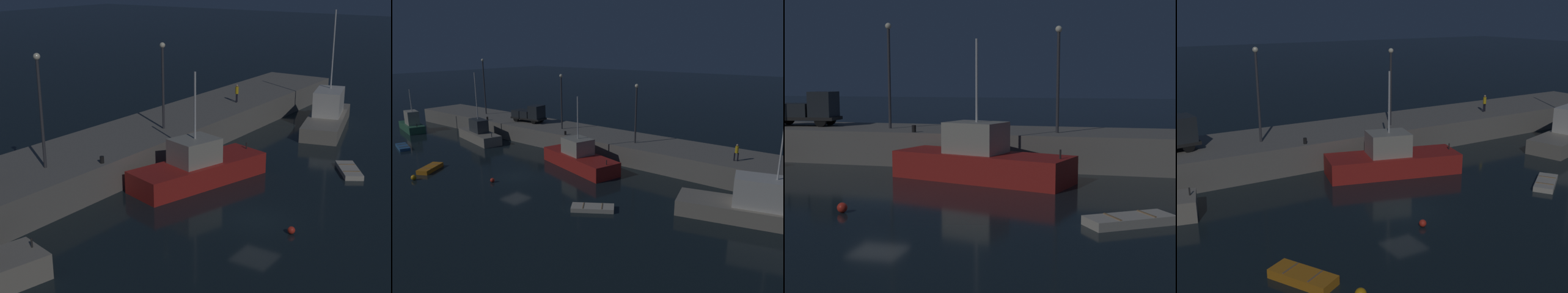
% 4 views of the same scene
% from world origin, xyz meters
% --- Properties ---
extents(ground_plane, '(320.00, 320.00, 0.00)m').
position_xyz_m(ground_plane, '(0.00, 0.00, 0.00)').
color(ground_plane, black).
extents(pier_quay, '(71.54, 7.48, 2.29)m').
position_xyz_m(pier_quay, '(0.00, 13.77, 1.14)').
color(pier_quay, gray).
rests_on(pier_quay, ground).
extents(fishing_trawler_red, '(9.21, 4.48, 9.77)m').
position_xyz_m(fishing_trawler_red, '(-15.76, 7.16, 1.05)').
color(fishing_trawler_red, gray).
rests_on(fishing_trawler_red, ground).
extents(fishing_boat_blue, '(10.84, 5.93, 8.02)m').
position_xyz_m(fishing_boat_blue, '(3.40, 6.60, 1.13)').
color(fishing_boat_blue, red).
rests_on(fishing_boat_blue, ground).
extents(fishing_boat_white, '(11.80, 6.04, 11.00)m').
position_xyz_m(fishing_boat_white, '(22.72, 4.82, 1.28)').
color(fishing_boat_white, gray).
rests_on(fishing_boat_white, ground).
extents(fishing_boat_orange, '(7.61, 4.11, 6.80)m').
position_xyz_m(fishing_boat_orange, '(-30.00, 4.57, 1.13)').
color(fishing_boat_orange, '#2D6647').
rests_on(fishing_boat_orange, ground).
extents(dinghy_orange_near, '(3.72, 3.08, 0.41)m').
position_xyz_m(dinghy_orange_near, '(11.55, -1.54, 0.18)').
color(dinghy_orange_near, beige).
rests_on(dinghy_orange_near, ground).
extents(rowboat_white_mid, '(2.71, 3.52, 0.50)m').
position_xyz_m(rowboat_white_mid, '(-8.94, -4.41, 0.23)').
color(rowboat_white_mid, orange).
rests_on(rowboat_white_mid, ground).
extents(dinghy_red_small, '(3.89, 2.30, 0.41)m').
position_xyz_m(dinghy_red_small, '(-20.50, -1.74, 0.19)').
color(dinghy_red_small, '#2D6099').
rests_on(dinghy_red_small, ground).
extents(mooring_buoy_near, '(0.45, 0.45, 0.45)m').
position_xyz_m(mooring_buoy_near, '(-0.46, -2.53, 0.22)').
color(mooring_buoy_near, red).
rests_on(mooring_buoy_near, ground).
extents(mooring_buoy_mid, '(0.54, 0.54, 0.54)m').
position_xyz_m(mooring_buoy_mid, '(-7.35, -7.13, 0.27)').
color(mooring_buoy_mid, orange).
rests_on(mooring_buoy_mid, ground).
extents(lamp_post_west, '(0.44, 0.44, 9.03)m').
position_xyz_m(lamp_post_west, '(-22.79, 13.79, 7.49)').
color(lamp_post_west, '#38383D').
rests_on(lamp_post_west, pier_quay).
extents(lamp_post_east, '(0.44, 0.44, 7.43)m').
position_xyz_m(lamp_post_east, '(-4.91, 12.92, 6.66)').
color(lamp_post_east, '#38383D').
rests_on(lamp_post_east, pier_quay).
extents(lamp_post_central, '(0.44, 0.44, 6.90)m').
position_xyz_m(lamp_post_central, '(7.08, 12.44, 6.38)').
color(lamp_post_central, '#38383D').
rests_on(lamp_post_central, pier_quay).
extents(utility_truck, '(5.49, 2.71, 2.58)m').
position_xyz_m(utility_truck, '(-11.93, 13.56, 3.52)').
color(utility_truck, black).
rests_on(utility_truck, pier_quay).
extents(dockworker, '(0.44, 0.41, 1.73)m').
position_xyz_m(dockworker, '(18.70, 12.49, 3.27)').
color(dockworker, black).
rests_on(dockworker, pier_quay).
extents(bollard_west, '(0.28, 0.28, 0.47)m').
position_xyz_m(bollard_west, '(-2.17, 10.52, 2.52)').
color(bollard_west, black).
rests_on(bollard_west, pier_quay).
extents(bollard_central, '(0.28, 0.28, 0.51)m').
position_xyz_m(bollard_central, '(-18.12, 10.47, 2.54)').
color(bollard_central, black).
rests_on(bollard_central, pier_quay).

